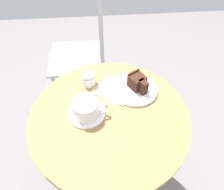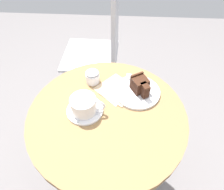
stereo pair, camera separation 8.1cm
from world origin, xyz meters
name	(u,v)px [view 2 (the right image)]	position (x,y,z in m)	size (l,w,h in m)	color
ground_plane	(109,176)	(0.00, 0.00, -0.01)	(4.40, 4.40, 0.01)	slate
cafe_table	(108,130)	(0.00, 0.00, 0.56)	(0.64, 0.64, 0.69)	olive
saucer	(85,110)	(-0.09, 0.01, 0.69)	(0.15, 0.15, 0.01)	white
coffee_cup	(84,105)	(-0.09, 0.00, 0.73)	(0.14, 0.10, 0.07)	white
teaspoon	(83,119)	(-0.09, -0.04, 0.70)	(0.09, 0.05, 0.00)	silver
cake_plate	(137,92)	(0.12, 0.12, 0.69)	(0.20, 0.20, 0.01)	white
cake_slice	(140,85)	(0.13, 0.12, 0.73)	(0.08, 0.10, 0.07)	#381E14
fork	(127,82)	(0.08, 0.17, 0.70)	(0.04, 0.16, 0.00)	silver
napkin	(117,90)	(0.04, 0.13, 0.69)	(0.21, 0.21, 0.00)	tan
cafe_chair	(103,43)	(-0.08, 0.68, 0.56)	(0.39, 0.39, 0.96)	#BCBCC1
sugar_pot	(92,76)	(-0.08, 0.18, 0.72)	(0.06, 0.06, 0.06)	white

